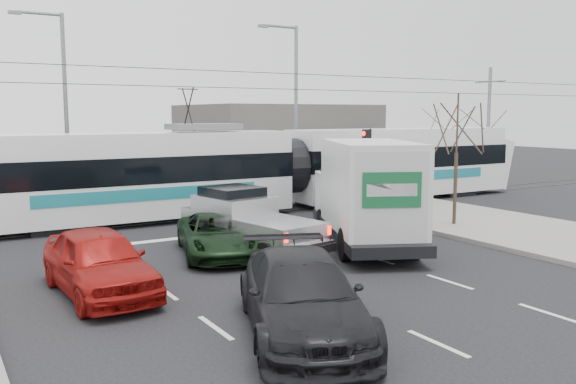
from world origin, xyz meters
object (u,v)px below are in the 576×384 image
dark_car (302,296)px  silver_pickup (246,220)px  street_lamp_far (61,98)px  green_car (217,235)px  bare_tree (457,129)px  traffic_signal (368,152)px  navy_pickup (356,193)px  red_car (99,262)px  street_lamp_near (293,100)px  box_truck (366,195)px  tram (287,168)px

dark_car → silver_pickup: bearing=93.6°
street_lamp_far → silver_pickup: (2.97, -13.02, -4.11)m
street_lamp_far → green_car: (1.92, -13.08, -4.47)m
dark_car → bare_tree: bearing=53.2°
bare_tree → silver_pickup: bearing=176.9°
bare_tree → traffic_signal: 4.28m
navy_pickup → green_car: 8.56m
street_lamp_far → navy_pickup: bearing=-45.0°
navy_pickup → red_car: bearing=-131.7°
navy_pickup → dark_car: (-9.30, -10.42, -0.26)m
green_car → dark_car: 7.28m
street_lamp_near → red_car: 19.66m
traffic_signal → dark_car: bearing=-133.4°
street_lamp_far → box_truck: (6.69, -14.45, -3.37)m
traffic_signal → navy_pickup: traffic_signal is taller
street_lamp_near → tram: (-2.89, -4.14, -3.20)m
bare_tree → street_lamp_near: bearing=91.4°
bare_tree → green_car: (-9.86, 0.42, -3.15)m
tram → silver_pickup: (-5.64, -6.87, -0.91)m
silver_pickup → green_car: bearing=173.5°
bare_tree → tram: (-3.18, 7.36, -1.88)m
green_car → tram: bearing=62.2°
dark_car → box_truck: bearing=65.5°
traffic_signal → box_truck: size_ratio=0.49×
traffic_signal → street_lamp_near: bearing=83.6°
navy_pickup → red_car: 13.30m
tram → green_car: bearing=-133.6°
traffic_signal → street_lamp_far: 14.47m
navy_pickup → dark_car: navy_pickup is taller
street_lamp_near → red_car: (-13.75, -13.38, -4.30)m
bare_tree → street_lamp_near: street_lamp_near is taller
navy_pickup → dark_car: 13.97m
traffic_signal → green_car: traffic_signal is taller
street_lamp_near → street_lamp_far: bearing=170.1°
green_car → red_car: bearing=-135.0°
street_lamp_far → tram: size_ratio=0.34×
tram → silver_pickup: size_ratio=4.55×
street_lamp_near → navy_pickup: (-1.68, -7.80, -4.06)m
traffic_signal → dark_car: 14.88m
traffic_signal → green_car: 9.67m
green_car → traffic_signal: bearing=38.4°
street_lamp_far → silver_pickup: street_lamp_far is taller
street_lamp_near → green_car: size_ratio=1.95×
tram → green_car: (-6.69, -6.94, -1.27)m
green_car → street_lamp_far: bearing=114.5°
traffic_signal → green_car: (-8.74, -3.58, -2.10)m
bare_tree → street_lamp_far: size_ratio=0.56×
traffic_signal → silver_pickup: bearing=-155.4°
red_car → green_car: bearing=26.4°
bare_tree → street_lamp_far: (-11.79, 13.50, 1.32)m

